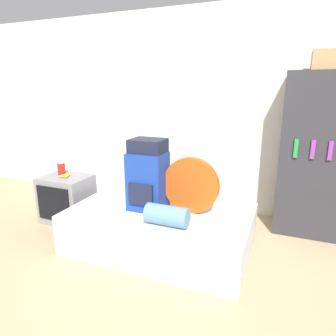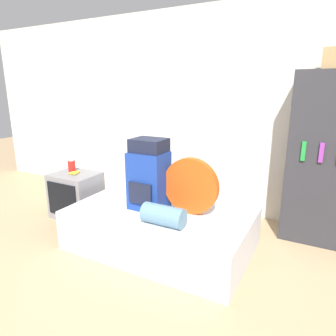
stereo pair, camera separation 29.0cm
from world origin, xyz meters
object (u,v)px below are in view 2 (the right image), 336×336
Objects in this scene: backpack at (149,175)px; sleeping_roll at (163,215)px; tent_bag at (191,186)px; canister at (72,166)px; bookshelf at (329,160)px; television at (76,195)px.

sleeping_roll is (0.33, -0.29, -0.26)m from backpack.
tent_bag is 1.74m from canister.
tent_bag is 0.31× the size of bookshelf.
tent_bag reaches higher than sleeping_roll.
canister is 3.00m from bookshelf.
backpack is 0.44m from tent_bag.
television is at bearing -163.98° from bookshelf.
television is 2.97m from bookshelf.
television is 0.32× the size of bookshelf.
tent_bag is 0.42m from sleeping_roll.
canister reaches higher than sleeping_roll.
backpack reaches higher than canister.
backpack is 0.51m from sleeping_roll.
canister reaches higher than television.
television is at bearing -31.89° from canister.
tent_bag is at bearing 73.88° from sleeping_roll.
tent_bag is 0.98× the size of television.
bookshelf is (1.27, 1.26, 0.39)m from sleeping_roll.
bookshelf is at bearing 14.38° from canister.
television is (-1.53, 0.45, -0.22)m from sleeping_roll.
tent_bag is 3.51× the size of canister.
bookshelf is at bearing 16.02° from television.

